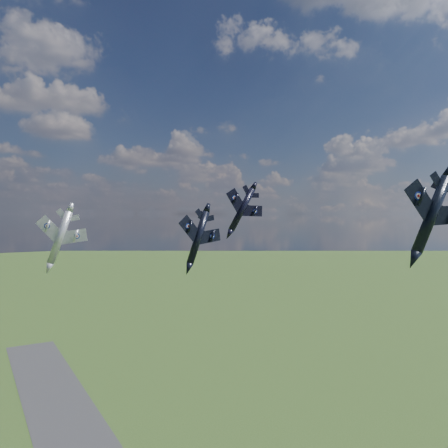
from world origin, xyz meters
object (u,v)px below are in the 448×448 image
jet_left_silver (60,237)px  jet_high_navy (242,209)px  jet_right_navy (432,214)px  jet_lead_navy (198,237)px

jet_left_silver → jet_high_navy: bearing=20.7°
jet_high_navy → jet_left_silver: size_ratio=1.08×
jet_right_navy → jet_lead_navy: bearing=147.3°
jet_lead_navy → jet_high_navy: bearing=35.1°
jet_lead_navy → jet_left_silver: (-19.48, 15.38, -0.17)m
jet_right_navy → jet_high_navy: bearing=113.1°
jet_right_navy → jet_high_navy: size_ratio=1.11×
jet_lead_navy → jet_right_navy: (23.12, -27.16, 3.86)m
jet_lead_navy → jet_left_silver: 24.82m
jet_lead_navy → jet_left_silver: jet_lead_navy is taller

